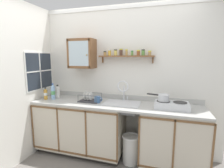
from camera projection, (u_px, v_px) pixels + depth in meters
The scene contains 18 objects.
back_wall at pixel (120, 79), 2.99m from camera, with size 3.34×0.07×2.49m.
side_wall_left at pixel (11, 85), 2.50m from camera, with size 0.05×3.45×2.49m, color silver.
lower_cabinet_run at pixel (81, 127), 2.98m from camera, with size 1.50×0.63×0.89m.
lower_cabinet_run_right at pixel (173, 139), 2.55m from camera, with size 0.93×0.63×0.89m.
countertop at pixel (115, 104), 2.73m from camera, with size 2.70×0.66×0.03m, color #B2B2AD.
backsplash at pixel (120, 97), 3.01m from camera, with size 2.70×0.02×0.08m, color #B2B2AD.
sink at pixel (122, 104), 2.74m from camera, with size 0.56×0.44×0.48m.
hot_plate_stove at pixel (172, 105), 2.46m from camera, with size 0.47×0.29×0.10m.
saucepan at pixel (163, 97), 2.50m from camera, with size 0.33×0.16×0.10m.
bottle_opaque_white_0 at pixel (58, 92), 3.10m from camera, with size 0.07×0.07×0.23m.
bottle_water_blue_1 at pixel (53, 92), 2.97m from camera, with size 0.07×0.07×0.28m.
bottle_juice_amber_2 at pixel (46, 94), 2.97m from camera, with size 0.06×0.06×0.21m.
dish_rack at pixel (89, 99), 2.86m from camera, with size 0.34×0.27×0.16m.
mug at pixel (98, 99), 2.76m from camera, with size 0.14×0.09×0.11m.
wall_cabinet at pixel (82, 54), 2.96m from camera, with size 0.44×0.29×0.50m.
spice_shelf at pixel (126, 55), 2.80m from camera, with size 0.91×0.14×0.23m.
window at pixel (40, 71), 3.01m from camera, with size 0.03×0.66×0.66m.
trash_bin at pixel (131, 149), 2.68m from camera, with size 0.28×0.28×0.44m.
Camera 1 is at (0.73, -2.21, 1.65)m, focal length 27.50 mm.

